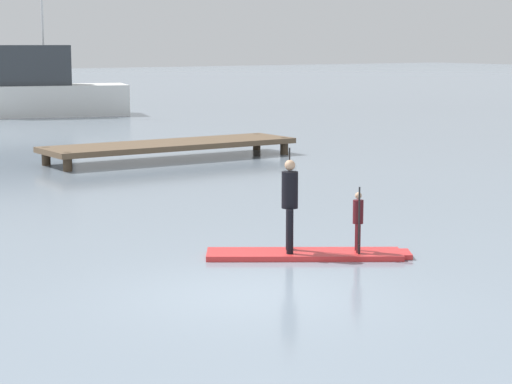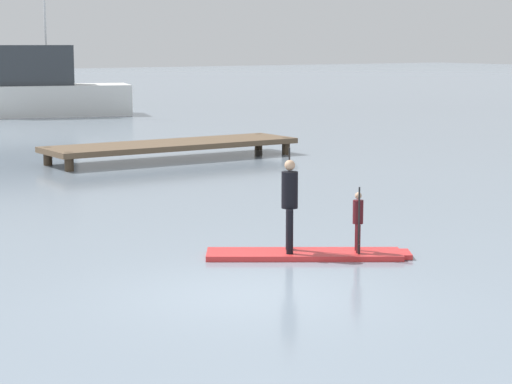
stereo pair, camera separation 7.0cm
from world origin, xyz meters
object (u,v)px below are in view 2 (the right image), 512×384
at_px(paddler_child_solo, 358,219).
at_px(paddleboard_near, 308,254).
at_px(paddler_adult, 290,199).
at_px(fishing_boat_green_midground, 34,89).

bearing_deg(paddler_child_solo, paddleboard_near, 146.03).
distance_m(paddler_adult, fishing_boat_green_midground, 36.11).
height_order(paddler_child_solo, fishing_boat_green_midground, fishing_boat_green_midground).
height_order(paddleboard_near, fishing_boat_green_midground, fishing_boat_green_midground).
bearing_deg(paddler_child_solo, paddler_adult, 145.96).
bearing_deg(paddler_adult, paddler_child_solo, -34.04).
relative_size(paddler_adult, paddler_child_solo, 1.55).
distance_m(paddler_child_solo, fishing_boat_green_midground, 36.57).
relative_size(paddler_child_solo, fishing_boat_green_midground, 0.12).
bearing_deg(paddleboard_near, fishing_boat_green_midground, 77.02).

